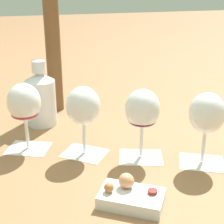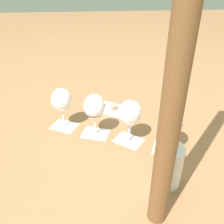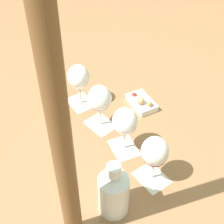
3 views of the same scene
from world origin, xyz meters
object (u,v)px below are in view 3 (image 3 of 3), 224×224
object	(u,v)px
snack_dish	(142,102)
umbrella_pole	(55,102)
ceramic_vase	(114,191)
wine_glass_0	(155,153)
wine_glass_1	(125,123)
wine_glass_2	(100,100)
wine_glass_3	(79,78)

from	to	relation	value
snack_dish	umbrella_pole	bearing A→B (deg)	95.96
ceramic_vase	wine_glass_0	bearing A→B (deg)	-109.64
wine_glass_0	wine_glass_1	bearing A→B (deg)	-27.36
wine_glass_2	umbrella_pole	world-z (taller)	umbrella_pole
wine_glass_0	wine_glass_2	bearing A→B (deg)	-26.39
wine_glass_3	snack_dish	world-z (taller)	wine_glass_3
ceramic_vase	wine_glass_1	bearing A→B (deg)	-70.39
wine_glass_2	snack_dish	xyz separation A→B (m)	(-0.10, -0.18, -0.11)
ceramic_vase	snack_dish	xyz separation A→B (m)	(0.13, -0.49, -0.07)
wine_glass_1	ceramic_vase	bearing A→B (deg)	109.61
wine_glass_3	umbrella_pole	size ratio (longest dim) A/B	0.18
umbrella_pole	wine_glass_1	bearing A→B (deg)	-86.73
wine_glass_3	wine_glass_0	bearing A→B (deg)	153.22
ceramic_vase	wine_glass_2	bearing A→B (deg)	-53.77
wine_glass_2	ceramic_vase	xyz separation A→B (m)	(-0.23, 0.31, -0.04)
snack_dish	umbrella_pole	world-z (taller)	umbrella_pole
wine_glass_2	ceramic_vase	bearing A→B (deg)	126.23
wine_glass_1	ceramic_vase	size ratio (longest dim) A/B	0.89
wine_glass_0	wine_glass_3	bearing A→B (deg)	-26.78
umbrella_pole	snack_dish	bearing A→B (deg)	-84.04
wine_glass_0	ceramic_vase	bearing A→B (deg)	70.36
wine_glass_0	umbrella_pole	bearing A→B (deg)	67.01
wine_glass_2	wine_glass_1	bearing A→B (deg)	154.65
wine_glass_0	wine_glass_3	world-z (taller)	same
wine_glass_2	umbrella_pole	distance (m)	0.61
wine_glass_3	ceramic_vase	distance (m)	0.53
snack_dish	umbrella_pole	xyz separation A→B (m)	(-0.06, 0.62, 0.50)
wine_glass_0	ceramic_vase	xyz separation A→B (m)	(0.06, 0.17, -0.04)
wine_glass_0	wine_glass_2	distance (m)	0.32
wine_glass_0	wine_glass_2	size ratio (longest dim) A/B	1.00
snack_dish	wine_glass_2	bearing A→B (deg)	61.96
umbrella_pole	wine_glass_2	bearing A→B (deg)	-69.74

